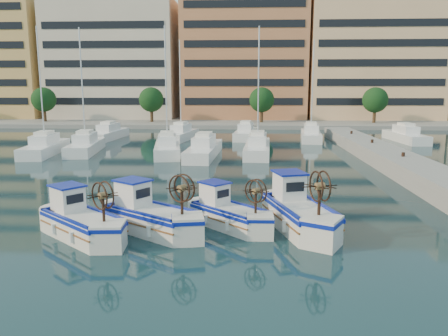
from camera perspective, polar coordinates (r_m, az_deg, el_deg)
ground at (r=18.89m, az=-2.37°, el=-8.36°), size 300.00×300.00×0.00m
quay at (r=28.69m, az=26.15°, el=-1.67°), size 3.00×60.00×1.20m
waterfront at (r=83.34m, az=8.47°, el=13.76°), size 180.00×40.00×25.60m
yacht_marina at (r=46.07m, az=-2.21°, el=3.49°), size 39.93×23.91×11.50m
fishing_boat_a at (r=18.97m, az=-18.21°, el=-6.51°), size 4.17×3.89×2.62m
fishing_boat_b at (r=18.97m, az=-9.66°, el=-6.03°), size 4.46×3.83×2.74m
fishing_boat_c at (r=19.40m, az=0.56°, el=-5.79°), size 3.74×3.70×2.41m
fishing_boat_d at (r=19.40m, az=9.65°, el=-5.48°), size 3.12×4.87×2.95m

